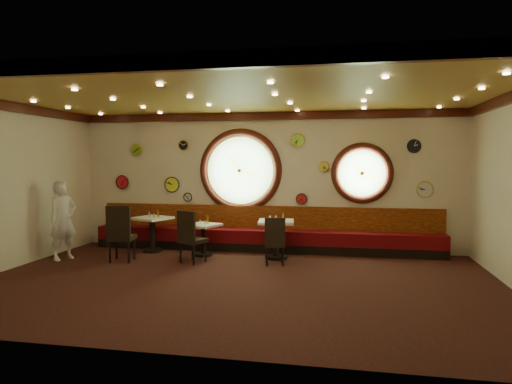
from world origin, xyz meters
The scene contains 43 objects.
floor centered at (0.00, 0.00, 0.00)m, with size 9.00×6.00×0.00m, color black.
ceiling centered at (0.00, 0.00, 3.20)m, with size 9.00×6.00×0.02m, color #B18F32.
wall_back centered at (0.00, 3.00, 1.60)m, with size 9.00×0.02×3.20m, color beige.
wall_front centered at (0.00, -3.00, 1.60)m, with size 9.00×0.02×3.20m, color beige.
wall_left centered at (-4.50, 0.00, 1.60)m, with size 0.02×6.00×3.20m, color beige.
molding_back centered at (0.00, 2.95, 3.11)m, with size 9.00×0.10×0.18m, color #3B130A.
molding_front centered at (0.00, -2.95, 3.11)m, with size 9.00×0.10×0.18m, color #3B130A.
molding_left centered at (-4.45, 0.00, 3.11)m, with size 0.10×6.00×0.18m, color #3B130A.
banquette_base centered at (0.00, 2.72, 0.10)m, with size 8.00×0.55×0.20m, color black.
banquette_seat centered at (0.00, 2.72, 0.35)m, with size 8.00×0.55×0.30m, color #56070D.
banquette_back centered at (0.00, 2.94, 0.75)m, with size 8.00×0.10×0.55m, color #5D0B07.
porthole_left_glass centered at (-0.60, 3.00, 1.85)m, with size 1.66×1.66×0.02m, color #77AE68.
porthole_left_frame centered at (-0.60, 2.98, 1.85)m, with size 1.98×1.98×0.18m, color #3B130A.
porthole_left_ring centered at (-0.60, 2.95, 1.85)m, with size 1.61×1.61×0.03m, color gold.
porthole_right_glass centered at (2.20, 3.00, 1.80)m, with size 1.10×1.10×0.02m, color #77AE68.
porthole_right_frame centered at (2.20, 2.98, 1.80)m, with size 1.38×1.38×0.18m, color #3B130A.
porthole_right_ring centered at (2.20, 2.95, 1.80)m, with size 1.09×1.09×0.03m, color gold.
wall_clock_0 centered at (-1.90, 2.96, 1.20)m, with size 0.20×0.20×0.03m, color silver.
wall_clock_1 centered at (0.85, 2.96, 1.20)m, with size 0.24×0.24×0.03m, color red.
wall_clock_2 centered at (-3.60, 2.96, 1.55)m, with size 0.32×0.32×0.03m, color red.
wall_clock_3 centered at (1.35, 2.96, 1.95)m, with size 0.22×0.22×0.03m, color #D3CA46.
wall_clock_4 centered at (-3.20, 2.96, 2.35)m, with size 0.26×0.26×0.03m, color #76B524.
wall_clock_5 centered at (3.55, 2.96, 1.45)m, with size 0.34×0.34×0.03m, color silver.
wall_clock_6 centered at (3.30, 2.96, 2.40)m, with size 0.28×0.28×0.03m, color black.
wall_clock_7 centered at (-2.30, 2.96, 1.50)m, with size 0.36×0.36×0.03m, color yellow.
wall_clock_8 centered at (0.75, 2.96, 2.55)m, with size 0.30×0.30×0.03m, color #9DDC44.
wall_clock_9 centered at (-2.00, 2.96, 2.45)m, with size 0.24×0.24×0.03m, color black.
table_a centered at (-2.49, 2.19, 0.50)m, with size 0.94×0.94×0.80m.
table_b centered at (-1.22, 1.98, 0.44)m, with size 0.83×0.83×0.70m.
table_c centered at (0.40, 1.98, 0.51)m, with size 0.82×0.82×0.82m.
chair_a centered at (-2.69, 1.04, 0.67)m, with size 0.56×0.56×0.72m.
chair_b centered at (-1.26, 1.20, 0.62)m, with size 0.59×0.59×0.67m.
chair_c centered at (0.47, 1.34, 0.55)m, with size 0.47×0.47×0.60m.
condiment_a_salt centered at (-2.60, 2.28, 0.85)m, with size 0.04×0.04×0.11m, color silver.
condiment_b_salt centered at (-1.31, 2.06, 0.74)m, with size 0.03×0.03×0.09m, color silver.
condiment_c_salt centered at (0.27, 1.98, 0.87)m, with size 0.04×0.04×0.10m, color silver.
condiment_a_pepper centered at (-2.41, 2.13, 0.84)m, with size 0.03×0.03×0.09m, color silver.
condiment_b_pepper centered at (-1.16, 1.95, 0.74)m, with size 0.03×0.03×0.09m, color silver.
condiment_c_pepper centered at (0.39, 1.96, 0.87)m, with size 0.04×0.04×0.11m, color silver.
condiment_a_bottle centered at (-2.37, 2.26, 0.87)m, with size 0.05×0.05×0.15m, color #CA892F.
condiment_b_bottle centered at (-1.13, 2.06, 0.79)m, with size 0.06×0.06×0.18m, color yellow.
condiment_c_bottle centered at (0.55, 2.00, 0.90)m, with size 0.05×0.05×0.16m, color orange.
waiter centered at (-4.00, 1.08, 0.83)m, with size 0.60×0.40×1.66m, color white.
Camera 1 is at (1.77, -7.52, 2.09)m, focal length 32.00 mm.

